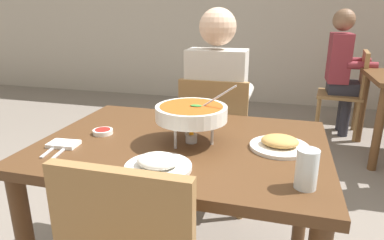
{
  "coord_description": "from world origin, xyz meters",
  "views": [
    {
      "loc": [
        0.4,
        -1.31,
        1.29
      ],
      "look_at": [
        0.0,
        0.15,
        0.8
      ],
      "focal_mm": 31.88,
      "sensor_mm": 36.0,
      "label": 1
    }
  ],
  "objects_px": {
    "rice_plate": "(158,164)",
    "chair_bg_left": "(350,88)",
    "drink_glass": "(306,171)",
    "diner_main": "(217,100)",
    "curry_bowl": "(191,114)",
    "patron_bg_left": "(342,65)",
    "chair_diner_main": "(216,137)",
    "sauce_dish": "(103,131)",
    "dining_table_main": "(183,165)",
    "appetizer_plate": "(280,144)"
  },
  "relations": [
    {
      "from": "rice_plate",
      "to": "chair_bg_left",
      "type": "relative_size",
      "value": 0.27
    },
    {
      "from": "drink_glass",
      "to": "chair_bg_left",
      "type": "bearing_deg",
      "value": 78.2
    },
    {
      "from": "diner_main",
      "to": "drink_glass",
      "type": "relative_size",
      "value": 10.08
    },
    {
      "from": "curry_bowl",
      "to": "drink_glass",
      "type": "xyz_separation_m",
      "value": [
        0.45,
        -0.28,
        -0.07
      ]
    },
    {
      "from": "curry_bowl",
      "to": "rice_plate",
      "type": "relative_size",
      "value": 1.39
    },
    {
      "from": "curry_bowl",
      "to": "drink_glass",
      "type": "distance_m",
      "value": 0.54
    },
    {
      "from": "curry_bowl",
      "to": "patron_bg_left",
      "type": "bearing_deg",
      "value": 69.94
    },
    {
      "from": "chair_diner_main",
      "to": "sauce_dish",
      "type": "xyz_separation_m",
      "value": [
        -0.38,
        -0.73,
        0.26
      ]
    },
    {
      "from": "patron_bg_left",
      "to": "curry_bowl",
      "type": "bearing_deg",
      "value": -110.06
    },
    {
      "from": "drink_glass",
      "to": "chair_bg_left",
      "type": "height_order",
      "value": "chair_bg_left"
    },
    {
      "from": "drink_glass",
      "to": "dining_table_main",
      "type": "bearing_deg",
      "value": 150.16
    },
    {
      "from": "appetizer_plate",
      "to": "chair_bg_left",
      "type": "bearing_deg",
      "value": 74.88
    },
    {
      "from": "drink_glass",
      "to": "chair_bg_left",
      "type": "relative_size",
      "value": 0.14
    },
    {
      "from": "chair_diner_main",
      "to": "drink_glass",
      "type": "distance_m",
      "value": 1.16
    },
    {
      "from": "patron_bg_left",
      "to": "chair_diner_main",
      "type": "bearing_deg",
      "value": -118.0
    },
    {
      "from": "patron_bg_left",
      "to": "sauce_dish",
      "type": "bearing_deg",
      "value": -117.81
    },
    {
      "from": "chair_diner_main",
      "to": "patron_bg_left",
      "type": "distance_m",
      "value": 2.09
    },
    {
      "from": "rice_plate",
      "to": "sauce_dish",
      "type": "height_order",
      "value": "rice_plate"
    },
    {
      "from": "sauce_dish",
      "to": "chair_bg_left",
      "type": "xyz_separation_m",
      "value": [
        1.45,
        2.52,
        -0.26
      ]
    },
    {
      "from": "patron_bg_left",
      "to": "chair_bg_left",
      "type": "bearing_deg",
      "value": -25.03
    },
    {
      "from": "dining_table_main",
      "to": "patron_bg_left",
      "type": "xyz_separation_m",
      "value": [
        0.97,
        2.56,
        0.1
      ]
    },
    {
      "from": "appetizer_plate",
      "to": "chair_bg_left",
      "type": "height_order",
      "value": "chair_bg_left"
    },
    {
      "from": "dining_table_main",
      "to": "chair_bg_left",
      "type": "distance_m",
      "value": 2.73
    },
    {
      "from": "diner_main",
      "to": "appetizer_plate",
      "type": "distance_m",
      "value": 0.84
    },
    {
      "from": "curry_bowl",
      "to": "chair_bg_left",
      "type": "xyz_separation_m",
      "value": [
        1.04,
        2.51,
        -0.37
      ]
    },
    {
      "from": "drink_glass",
      "to": "patron_bg_left",
      "type": "xyz_separation_m",
      "value": [
        0.48,
        2.84,
        -0.07
      ]
    },
    {
      "from": "dining_table_main",
      "to": "diner_main",
      "type": "distance_m",
      "value": 0.77
    },
    {
      "from": "chair_diner_main",
      "to": "chair_bg_left",
      "type": "xyz_separation_m",
      "value": [
        1.07,
        1.78,
        0.0
      ]
    },
    {
      "from": "sauce_dish",
      "to": "patron_bg_left",
      "type": "distance_m",
      "value": 2.9
    },
    {
      "from": "chair_diner_main",
      "to": "rice_plate",
      "type": "bearing_deg",
      "value": -90.35
    },
    {
      "from": "chair_bg_left",
      "to": "drink_glass",
      "type": "bearing_deg",
      "value": -101.8
    },
    {
      "from": "appetizer_plate",
      "to": "chair_bg_left",
      "type": "distance_m",
      "value": 2.58
    },
    {
      "from": "sauce_dish",
      "to": "chair_bg_left",
      "type": "relative_size",
      "value": 0.1
    },
    {
      "from": "chair_bg_left",
      "to": "patron_bg_left",
      "type": "distance_m",
      "value": 0.26
    },
    {
      "from": "dining_table_main",
      "to": "sauce_dish",
      "type": "height_order",
      "value": "sauce_dish"
    },
    {
      "from": "rice_plate",
      "to": "sauce_dish",
      "type": "distance_m",
      "value": 0.46
    },
    {
      "from": "chair_diner_main",
      "to": "drink_glass",
      "type": "xyz_separation_m",
      "value": [
        0.49,
        -1.01,
        0.3
      ]
    },
    {
      "from": "chair_diner_main",
      "to": "diner_main",
      "type": "bearing_deg",
      "value": 90.0
    },
    {
      "from": "diner_main",
      "to": "chair_bg_left",
      "type": "relative_size",
      "value": 1.46
    },
    {
      "from": "dining_table_main",
      "to": "sauce_dish",
      "type": "xyz_separation_m",
      "value": [
        -0.38,
        -0.01,
        0.12
      ]
    },
    {
      "from": "diner_main",
      "to": "rice_plate",
      "type": "xyz_separation_m",
      "value": [
        -0.01,
        -1.04,
        0.03
      ]
    },
    {
      "from": "sauce_dish",
      "to": "chair_bg_left",
      "type": "bearing_deg",
      "value": 60.01
    },
    {
      "from": "rice_plate",
      "to": "appetizer_plate",
      "type": "xyz_separation_m",
      "value": [
        0.41,
        0.31,
        0.0
      ]
    },
    {
      "from": "patron_bg_left",
      "to": "drink_glass",
      "type": "bearing_deg",
      "value": -99.66
    },
    {
      "from": "rice_plate",
      "to": "drink_glass",
      "type": "distance_m",
      "value": 0.5
    },
    {
      "from": "rice_plate",
      "to": "sauce_dish",
      "type": "relative_size",
      "value": 2.67
    },
    {
      "from": "dining_table_main",
      "to": "drink_glass",
      "type": "relative_size",
      "value": 9.28
    },
    {
      "from": "drink_glass",
      "to": "chair_bg_left",
      "type": "distance_m",
      "value": 2.87
    },
    {
      "from": "curry_bowl",
      "to": "dining_table_main",
      "type": "bearing_deg",
      "value": 175.38
    },
    {
      "from": "chair_diner_main",
      "to": "patron_bg_left",
      "type": "height_order",
      "value": "patron_bg_left"
    }
  ]
}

